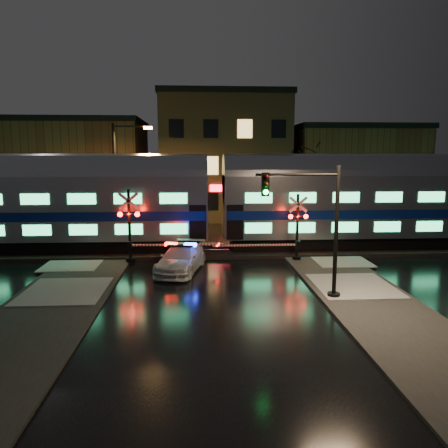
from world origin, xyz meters
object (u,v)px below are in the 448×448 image
at_px(crossing_signal_left, 136,233).
at_px(traffic_light, 315,230).
at_px(crossing_signal_right, 291,234).
at_px(streetlight, 119,174).
at_px(police_car, 181,259).

bearing_deg(crossing_signal_left, traffic_light, -39.28).
xyz_separation_m(crossing_signal_right, crossing_signal_left, (-8.79, 0.01, 0.13)).
xyz_separation_m(crossing_signal_left, streetlight, (-1.99, 6.69, 3.02)).
bearing_deg(crossing_signal_right, streetlight, 148.15).
height_order(crossing_signal_left, streetlight, streetlight).
xyz_separation_m(crossing_signal_left, traffic_light, (8.31, -6.80, 1.27)).
relative_size(police_car, crossing_signal_left, 0.85).
height_order(crossing_signal_left, traffic_light, traffic_light).
bearing_deg(traffic_light, streetlight, 139.39).
xyz_separation_m(crossing_signal_right, traffic_light, (-0.48, -6.79, 1.40)).
relative_size(police_car, crossing_signal_right, 0.91).
relative_size(crossing_signal_right, streetlight, 0.67).
distance_m(crossing_signal_right, streetlight, 13.08).
relative_size(crossing_signal_right, crossing_signal_left, 0.93).
distance_m(police_car, crossing_signal_left, 3.31).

